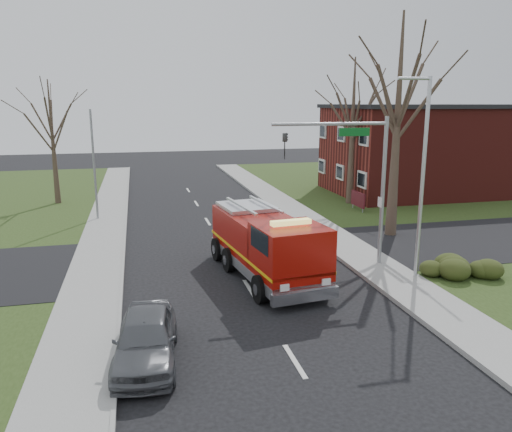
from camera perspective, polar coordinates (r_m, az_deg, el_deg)
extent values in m
plane|color=black|center=(20.47, -0.76, -8.31)|extent=(120.00, 120.00, 0.00)
cube|color=gray|center=(22.55, 14.90, -6.53)|extent=(2.40, 80.00, 0.15)
cube|color=gray|center=(20.11, -18.49, -9.17)|extent=(2.40, 80.00, 0.15)
cube|color=maroon|center=(43.53, 18.92, 7.03)|extent=(15.00, 10.00, 7.00)
cube|color=black|center=(43.36, 19.27, 11.76)|extent=(15.40, 10.40, 0.30)
cube|color=silver|center=(40.19, 9.58, 4.96)|extent=(0.12, 1.40, 1.20)
cube|color=#51121B|center=(35.03, 11.58, 1.90)|extent=(0.12, 2.00, 1.00)
cylinder|color=gray|center=(34.41, 12.10, 0.92)|extent=(0.08, 0.08, 0.90)
cylinder|color=gray|center=(35.83, 11.01, 1.44)|extent=(0.08, 0.08, 0.90)
ellipsoid|color=#2D3A15|center=(23.05, 22.32, -5.33)|extent=(2.80, 2.00, 0.90)
cone|color=#382A21|center=(28.21, 15.79, 9.55)|extent=(0.64, 0.64, 12.00)
cone|color=#382A21|center=(36.96, 10.95, 9.30)|extent=(0.56, 0.56, 10.50)
cone|color=#382A21|center=(39.17, -22.18, 7.68)|extent=(0.44, 0.44, 9.00)
cylinder|color=gray|center=(23.14, 14.28, 2.52)|extent=(0.18, 0.18, 6.80)
cylinder|color=gray|center=(21.71, 8.54, 10.36)|extent=(5.20, 0.14, 0.14)
cube|color=#0C591E|center=(22.16, 11.19, 9.41)|extent=(1.40, 0.06, 0.35)
imported|color=black|center=(21.07, 3.39, 9.46)|extent=(0.22, 0.18, 1.10)
cylinder|color=#B7BABF|center=(21.65, 18.48, 3.72)|extent=(0.16, 0.16, 8.40)
cylinder|color=#B7BABF|center=(21.07, 17.62, 14.75)|extent=(1.40, 0.12, 0.12)
cylinder|color=gray|center=(32.96, -18.01, 5.44)|extent=(0.14, 0.14, 7.00)
cube|color=#930D06|center=(22.47, -0.05, -2.29)|extent=(3.19, 5.39, 2.06)
cube|color=#930D06|center=(19.13, 3.95, -4.58)|extent=(2.86, 2.86, 2.35)
cube|color=#B7BABF|center=(21.66, 1.07, -5.18)|extent=(3.54, 7.92, 0.44)
cube|color=#E5B20C|center=(21.50, 1.07, -3.81)|extent=(3.55, 7.92, 0.12)
cube|color=black|center=(17.99, 5.42, -3.30)|extent=(2.24, 0.39, 0.83)
cube|color=#E5D866|center=(18.78, 4.01, -0.72)|extent=(1.60, 0.54, 0.18)
cylinder|color=black|center=(18.94, 0.48, -8.35)|extent=(0.48, 1.11, 1.08)
cylinder|color=black|center=(19.96, 7.37, -7.33)|extent=(0.48, 1.11, 1.08)
cylinder|color=black|center=(23.96, -4.42, -3.80)|extent=(0.48, 1.11, 1.08)
cylinder|color=black|center=(24.77, 1.25, -3.21)|extent=(0.48, 1.11, 1.08)
imported|color=#54575B|center=(15.16, -12.48, -13.49)|extent=(2.15, 4.49, 1.48)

